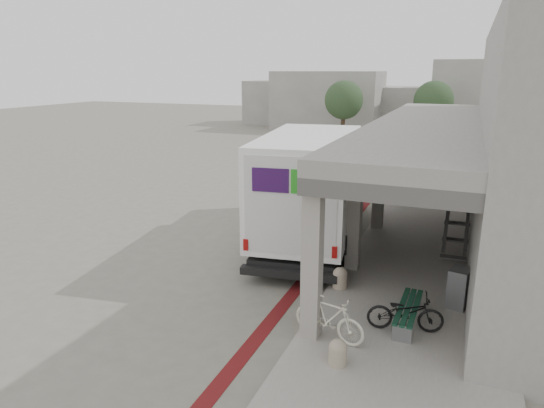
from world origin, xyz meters
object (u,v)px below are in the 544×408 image
at_px(fedex_truck, 314,182).
at_px(utility_cabinet, 459,288).
at_px(bench, 408,311).
at_px(bicycle_black, 405,312).
at_px(bicycle_cream, 329,318).

xyz_separation_m(fedex_truck, utility_cabinet, (4.84, -3.79, -1.38)).
xyz_separation_m(bench, utility_cabinet, (1.02, 1.34, 0.16)).
bearing_deg(utility_cabinet, bicycle_black, -108.65).
height_order(bicycle_black, bicycle_cream, bicycle_cream).
bearing_deg(bicycle_black, bicycle_cream, 111.24).
bearing_deg(bench, bicycle_black, -94.72).
bearing_deg(fedex_truck, utility_cabinet, -46.25).
relative_size(fedex_truck, utility_cabinet, 9.33).
distance_m(fedex_truck, bicycle_cream, 6.94).
distance_m(bicycle_black, bicycle_cream, 1.74).
height_order(fedex_truck, bicycle_cream, fedex_truck).
relative_size(fedex_truck, bicycle_cream, 5.49).
distance_m(bench, bicycle_cream, 1.95).
bearing_deg(bicycle_black, utility_cabinet, -45.15).
height_order(fedex_truck, bench, fedex_truck).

